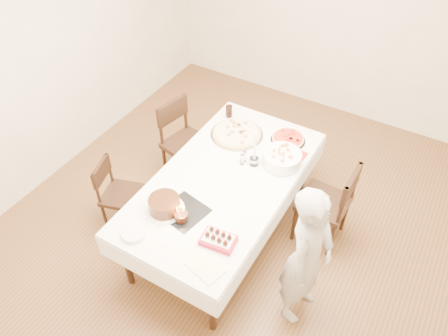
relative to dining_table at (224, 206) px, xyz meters
The scene contains 22 objects.
floor 0.41m from the dining_table, 47.12° to the left, with size 5.00×5.00×0.00m, color #52331C.
wall_back 2.80m from the dining_table, 87.61° to the left, with size 4.50×0.04×2.70m, color beige.
wall_left 2.36m from the dining_table, behind, with size 0.04×5.00×2.70m, color beige.
dining_table is the anchor object (origin of this frame).
chair_right_savory 0.95m from the dining_table, 28.29° to the left, with size 0.48×0.48×0.94m, color black, non-canonical shape.
chair_left_savory 0.89m from the dining_table, 146.57° to the left, with size 0.49×0.49×0.95m, color black, non-canonical shape.
chair_left_dessert 1.01m from the dining_table, 157.51° to the right, with size 0.40×0.40×0.78m, color black, non-canonical shape.
person 1.10m from the dining_table, 21.63° to the right, with size 0.52×0.34×1.42m, color #A8A49E.
pizza_white 0.75m from the dining_table, 108.71° to the left, with size 0.53×0.53×0.04m, color beige.
pizza_pepperoni 0.92m from the dining_table, 70.71° to the left, with size 0.34×0.34×0.04m, color red.
red_placemat 0.81m from the dining_table, 56.35° to the left, with size 0.25×0.25×0.01m, color #B21E1E.
pasta_bowl 0.73m from the dining_table, 51.28° to the left, with size 0.36×0.36×0.12m, color white.
taper_candle 0.67m from the dining_table, 65.30° to the left, with size 0.09×0.09×0.40m, color white.
shaker_pair 0.50m from the dining_table, 80.68° to the left, with size 0.09×0.09×0.11m, color white, non-canonical shape.
cola_glass 1.04m from the dining_table, 117.16° to the left, with size 0.07×0.07×0.13m, color black.
layer_cake 0.76m from the dining_table, 112.83° to the right, with size 0.34×0.34×0.13m, color #371B0D.
cake_board 0.64m from the dining_table, 100.13° to the right, with size 0.34×0.34×0.01m, color black.
birthday_cake 0.74m from the dining_table, 95.99° to the right, with size 0.11×0.11×0.13m, color #38180F.
strawberry_box 0.82m from the dining_table, 63.25° to the right, with size 0.27×0.18×0.07m, color maroon, non-canonical shape.
box_lid 1.02m from the dining_table, 68.16° to the right, with size 0.28×0.19×0.02m, color beige.
plate_stack 1.04m from the dining_table, 108.39° to the right, with size 0.20×0.20×0.04m, color white.
china_plate 0.70m from the dining_table, 119.52° to the right, with size 0.25×0.25×0.01m, color white.
Camera 1 is at (1.30, -2.53, 3.54)m, focal length 35.00 mm.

